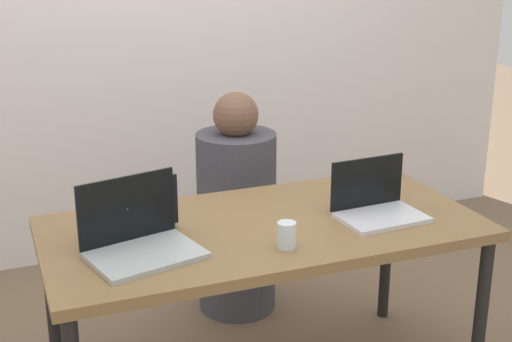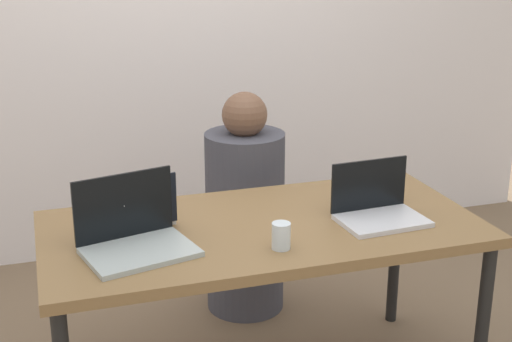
% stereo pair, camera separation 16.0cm
% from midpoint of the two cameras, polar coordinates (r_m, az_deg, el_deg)
% --- Properties ---
extents(back_wall, '(4.50, 0.10, 2.53)m').
position_cam_midpoint_polar(back_wall, '(3.94, -9.20, 11.46)').
color(back_wall, white).
rests_on(back_wall, ground).
extents(desk, '(1.60, 0.77, 0.71)m').
position_cam_midpoint_polar(desk, '(2.64, -1.13, -5.51)').
color(desk, olive).
rests_on(desk, ground).
extents(person_at_center, '(0.45, 0.45, 1.06)m').
position_cam_midpoint_polar(person_at_center, '(3.35, -2.93, -3.60)').
color(person_at_center, '#44444F').
rests_on(person_at_center, ground).
extents(laptop_back_left, '(0.32, 0.26, 0.20)m').
position_cam_midpoint_polar(laptop_back_left, '(2.61, -11.52, -3.67)').
color(laptop_back_left, silver).
rests_on(laptop_back_left, desk).
extents(laptop_front_right, '(0.33, 0.26, 0.21)m').
position_cam_midpoint_polar(laptop_front_right, '(2.69, 7.95, -2.72)').
color(laptop_front_right, silver).
rests_on(laptop_front_right, desk).
extents(laptop_front_left, '(0.40, 0.33, 0.25)m').
position_cam_midpoint_polar(laptop_front_left, '(2.41, -11.23, -5.33)').
color(laptop_front_left, '#ADB8B7').
rests_on(laptop_front_left, desk).
extents(water_glass_center, '(0.06, 0.06, 0.09)m').
position_cam_midpoint_polar(water_glass_center, '(2.41, 0.55, -5.31)').
color(water_glass_center, silver).
rests_on(water_glass_center, desk).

